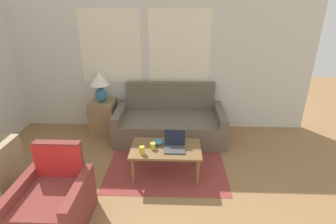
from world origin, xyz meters
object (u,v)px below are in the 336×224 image
Objects in this scene: laptop at (175,145)px; coffee_table at (166,151)px; couch at (170,123)px; cup_yellow at (153,146)px; snack_bowl at (158,142)px; armchair at (54,202)px; cup_navy at (142,150)px; table_lamp at (100,83)px.

coffee_table is at bearing 174.87° from laptop.
coffee_table is at bearing -91.06° from couch.
cup_yellow is (-0.30, -0.02, -0.01)m from laptop.
snack_bowl is (-0.23, 0.11, -0.02)m from laptop.
couch is 2.42m from armchair.
couch is at bearing 88.94° from coffee_table.
cup_navy is (0.89, 0.76, 0.23)m from armchair.
coffee_table is 3.41× the size of laptop.
snack_bowl is at bearing 64.29° from cup_yellow.
coffee_table is at bearing -42.21° from snack_bowl.
cup_navy is (0.93, -1.48, -0.47)m from table_lamp.
cup_yellow is (-0.18, -0.03, 0.09)m from coffee_table.
snack_bowl is at bearing -47.13° from table_lamp.
cup_yellow is (1.02, 0.89, 0.22)m from armchair.
snack_bowl is at bearing 53.79° from cup_navy.
coffee_table is (1.20, 0.92, 0.12)m from armchair.
armchair is 9.83× the size of cup_yellow.
laptop is 3.24× the size of cup_yellow.
armchair is 1.52m from coffee_table.
laptop is at bearing 34.62° from armchair.
couch is 1.44m from table_lamp.
cup_yellow is at bearing -115.71° from snack_bowl.
cup_navy is 0.71× the size of snack_bowl.
cup_navy reaches higher than coffee_table.
coffee_table is 0.16m from laptop.
armchair is at bearing -120.26° from couch.
table_lamp is 1.89m from coffee_table.
table_lamp is (-0.04, 2.23, 0.69)m from armchair.
couch is at bearing 80.56° from cup_yellow.
coffee_table is 6.45× the size of snack_bowl.
couch is 1.20m from laptop.
armchair reaches higher than cup_navy.
cup_navy reaches higher than cup_yellow.
armchair is 8.07× the size of cup_navy.
armchair is at bearing -139.59° from cup_navy.
couch is 1.24m from cup_yellow.
laptop is at bearing 19.70° from cup_navy.
couch is 1.17m from coffee_table.
snack_bowl is at bearing 154.20° from laptop.
laptop reaches higher than coffee_table.
laptop is (1.32, 0.91, 0.23)m from armchair.
armchair is at bearing -136.64° from snack_bowl.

